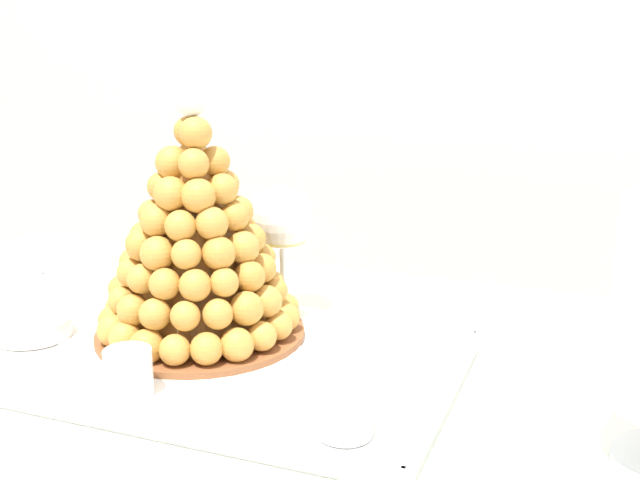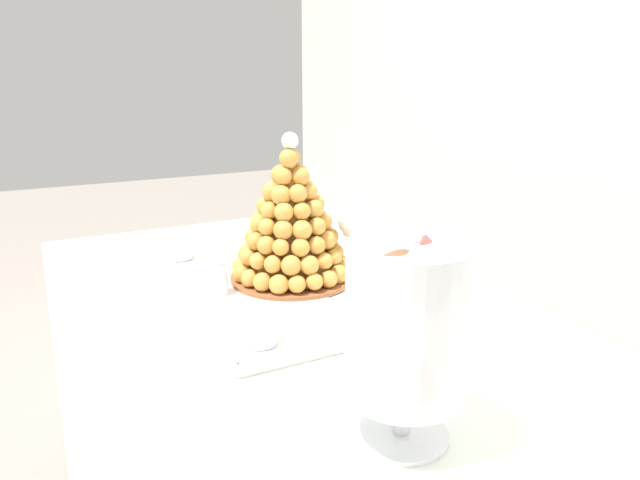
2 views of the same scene
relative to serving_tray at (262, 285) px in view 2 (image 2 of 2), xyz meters
The scene contains 9 objects.
buffet_table 0.26m from the serving_tray, ahead, with size 1.59×0.82×0.79m.
serving_tray is the anchor object (origin of this frame).
croquembouche 0.14m from the serving_tray, 92.65° to the left, with size 0.26×0.26×0.30m.
dessert_cup_left 0.27m from the serving_tray, 155.83° to the right, with size 0.06×0.06×0.05m.
dessert_cup_mid_left 0.10m from the serving_tray, 85.84° to the right, with size 0.05×0.05×0.05m.
dessert_cup_centre 0.26m from the serving_tray, 21.96° to the right, with size 0.05×0.05×0.05m.
creme_brulee_ramekin 0.20m from the serving_tray, behind, with size 0.09×0.09×0.02m.
macaron_goblet 0.55m from the serving_tray, ahead, with size 0.14×0.14×0.26m.
wine_glass 0.23m from the serving_tray, 73.86° to the left, with size 0.08×0.08×0.18m.
Camera 2 is at (0.77, -0.40, 1.20)m, focal length 31.62 mm.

